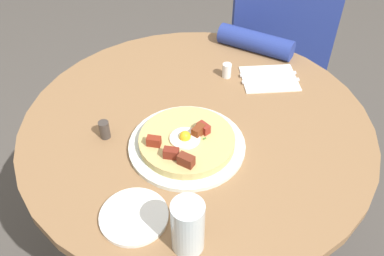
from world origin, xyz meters
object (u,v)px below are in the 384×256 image
object	(u,v)px
fork	(268,74)
knife	(271,81)
water_glass	(188,227)
salt_shaker	(227,70)
pizza_plate	(187,145)
dining_table	(196,162)
person_seated	(274,63)
pepper_shaker	(104,130)
breakfast_pizza	(187,141)
bread_plate	(134,216)

from	to	relation	value
fork	knife	size ratio (longest dim) A/B	1.00
water_glass	salt_shaker	size ratio (longest dim) A/B	2.85
pizza_plate	salt_shaker	bearing A→B (deg)	-107.09
dining_table	person_seated	bearing A→B (deg)	-114.54
person_seated	salt_shaker	size ratio (longest dim) A/B	24.52
person_seated	water_glass	distance (m)	1.10
fork	pepper_shaker	distance (m)	0.55
person_seated	pepper_shaker	size ratio (longest dim) A/B	22.34
dining_table	water_glass	xyz separation A→B (m)	(-0.01, 0.39, 0.24)
salt_shaker	breakfast_pizza	bearing A→B (deg)	72.94
bread_plate	fork	size ratio (longest dim) A/B	0.86
breakfast_pizza	pizza_plate	bearing A→B (deg)	-102.99
fork	water_glass	bearing A→B (deg)	62.78
dining_table	bread_plate	size ratio (longest dim) A/B	6.35
knife	water_glass	world-z (taller)	water_glass
knife	pepper_shaker	world-z (taller)	pepper_shaker
pizza_plate	knife	xyz separation A→B (m)	(-0.24, -0.30, 0.00)
water_glass	pepper_shaker	xyz separation A→B (m)	(0.25, -0.31, -0.04)
pepper_shaker	breakfast_pizza	bearing A→B (deg)	173.52
pepper_shaker	pizza_plate	bearing A→B (deg)	174.20
pizza_plate	water_glass	size ratio (longest dim) A/B	2.30
pepper_shaker	bread_plate	bearing A→B (deg)	115.93
knife	water_glass	distance (m)	0.63
dining_table	knife	distance (m)	0.34
dining_table	pepper_shaker	bearing A→B (deg)	18.73
pizza_plate	breakfast_pizza	distance (m)	0.02
person_seated	knife	world-z (taller)	person_seated
knife	pepper_shaker	bearing A→B (deg)	22.25
dining_table	breakfast_pizza	world-z (taller)	breakfast_pizza
salt_shaker	pizza_plate	bearing A→B (deg)	72.91
person_seated	knife	bearing A→B (deg)	80.61
pepper_shaker	water_glass	bearing A→B (deg)	128.62
breakfast_pizza	water_glass	world-z (taller)	water_glass
knife	salt_shaker	distance (m)	0.14
bread_plate	salt_shaker	bearing A→B (deg)	-109.77
breakfast_pizza	bread_plate	distance (m)	0.25
person_seated	salt_shaker	bearing A→B (deg)	63.30
knife	breakfast_pizza	bearing A→B (deg)	42.91
pizza_plate	fork	world-z (taller)	pizza_plate
fork	salt_shaker	distance (m)	0.13
salt_shaker	pepper_shaker	distance (m)	0.44
pizza_plate	water_glass	bearing A→B (deg)	95.22
water_glass	breakfast_pizza	bearing A→B (deg)	-84.61
dining_table	pizza_plate	bearing A→B (deg)	79.79
dining_table	salt_shaker	bearing A→B (deg)	-110.20
bread_plate	pepper_shaker	world-z (taller)	pepper_shaker
water_glass	pepper_shaker	world-z (taller)	water_glass
salt_shaker	dining_table	bearing A→B (deg)	69.80
salt_shaker	pepper_shaker	size ratio (longest dim) A/B	0.91
fork	water_glass	xyz separation A→B (m)	(0.20, 0.62, 0.06)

